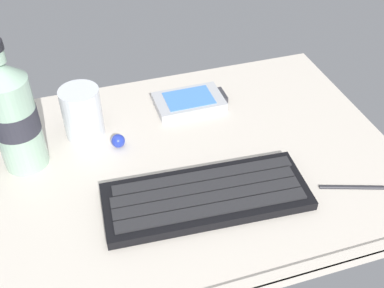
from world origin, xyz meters
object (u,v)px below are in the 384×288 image
at_px(water_bottle, 14,116).
at_px(handheld_device, 190,101).
at_px(juice_cup, 82,114).
at_px(trackball_mouse, 118,141).
at_px(keyboard, 206,196).
at_px(stylus_pen, 352,186).

bearing_deg(water_bottle, handheld_device, 13.55).
bearing_deg(handheld_device, juice_cup, -172.63).
relative_size(handheld_device, juice_cup, 1.51).
bearing_deg(trackball_mouse, keyboard, -57.77).
bearing_deg(juice_cup, water_bottle, -155.24).
bearing_deg(stylus_pen, water_bottle, 174.41).
bearing_deg(keyboard, juice_cup, 125.06).
relative_size(trackball_mouse, stylus_pen, 0.23).
bearing_deg(trackball_mouse, handheld_device, 27.44).
height_order(juice_cup, trackball_mouse, juice_cup).
relative_size(handheld_device, trackball_mouse, 5.83).
height_order(keyboard, water_bottle, water_bottle).
xyz_separation_m(keyboard, trackball_mouse, (-0.10, 0.15, 0.00)).
bearing_deg(stylus_pen, keyboard, -172.66).
bearing_deg(stylus_pen, handheld_device, 139.95).
height_order(keyboard, handheld_device, keyboard).
relative_size(keyboard, juice_cup, 3.49).
distance_m(juice_cup, water_bottle, 0.12).
distance_m(keyboard, handheld_device, 0.23).
height_order(keyboard, juice_cup, juice_cup).
height_order(handheld_device, trackball_mouse, trackball_mouse).
height_order(water_bottle, trackball_mouse, water_bottle).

